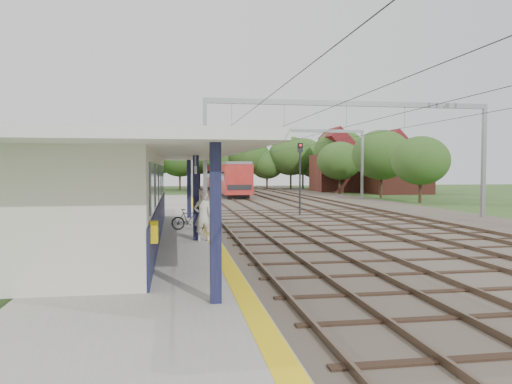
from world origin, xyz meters
TOP-DOWN VIEW (x-y plane):
  - ground at (0.00, 0.00)m, footprint 160.00×160.00m
  - ballast_bed at (4.00, 30.00)m, footprint 18.00×90.00m
  - platform at (-7.50, 14.00)m, footprint 5.00×52.00m
  - yellow_stripe at (-5.25, 14.00)m, footprint 0.45×52.00m
  - station_building at (-8.88, 7.00)m, footprint 3.41×18.00m
  - canopy at (-7.77, 6.00)m, footprint 6.40×20.00m
  - rail_tracks at (1.50, 30.00)m, footprint 11.80×88.00m
  - catenary_system at (3.39, 25.28)m, footprint 17.22×88.00m
  - tree_band at (3.84, 57.12)m, footprint 31.72×30.88m
  - house_near at (21.00, 46.00)m, footprint 7.00×6.12m
  - house_far at (16.00, 52.00)m, footprint 8.00×6.12m
  - person at (-5.67, 5.70)m, footprint 0.77×0.58m
  - bicycle at (-6.09, 9.18)m, footprint 1.60×0.68m
  - train at (-0.50, 52.32)m, footprint 2.81×35.04m
  - signal_post at (1.35, 18.56)m, footprint 0.34×0.29m

SIDE VIEW (x-z plane):
  - ground at x=0.00m, z-range 0.00..0.00m
  - ballast_bed at x=4.00m, z-range 0.00..0.10m
  - platform at x=-7.50m, z-range 0.00..0.35m
  - rail_tracks at x=1.50m, z-range 0.10..0.25m
  - yellow_stripe at x=-5.25m, z-range 0.35..0.36m
  - bicycle at x=-6.09m, z-range 0.35..1.28m
  - person at x=-5.67m, z-range 0.35..2.23m
  - station_building at x=-8.88m, z-range 0.34..3.74m
  - train at x=-0.50m, z-range 0.22..3.92m
  - house_near at x=21.00m, z-range -0.96..6.93m
  - signal_post at x=1.35m, z-range 0.71..5.43m
  - house_far at x=16.00m, z-range -1.09..7.56m
  - canopy at x=-7.77m, z-range 1.92..5.36m
  - tree_band at x=3.84m, z-range 0.51..9.33m
  - catenary_system at x=3.39m, z-range 2.01..9.01m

